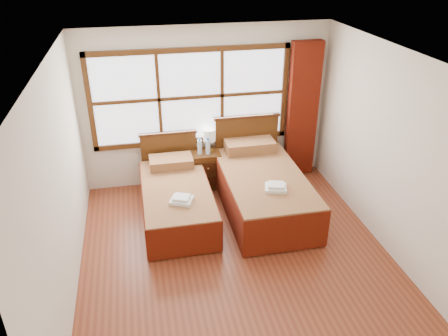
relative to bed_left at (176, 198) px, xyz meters
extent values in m
plane|color=brown|center=(0.65, -1.20, -0.30)|extent=(4.50, 4.50, 0.00)
plane|color=white|center=(0.65, -1.20, 2.30)|extent=(4.50, 4.50, 0.00)
plane|color=silver|center=(0.65, 1.05, 1.00)|extent=(4.00, 0.00, 4.00)
plane|color=silver|center=(-1.35, -1.20, 1.00)|extent=(0.00, 4.50, 4.50)
plane|color=silver|center=(2.65, -1.20, 1.00)|extent=(0.00, 4.50, 4.50)
cube|color=white|center=(0.40, 1.02, 1.20)|extent=(3.00, 0.02, 1.40)
cube|color=#4C2A10|center=(0.40, 1.00, 0.46)|extent=(3.16, 0.06, 0.08)
cube|color=#4C2A10|center=(0.40, 1.00, 1.94)|extent=(3.16, 0.06, 0.08)
cube|color=#4C2A10|center=(-1.14, 1.00, 1.20)|extent=(0.08, 0.06, 1.56)
cube|color=#4C2A10|center=(1.94, 1.00, 1.20)|extent=(0.08, 0.06, 1.56)
cube|color=#4C2A10|center=(-0.10, 1.00, 1.20)|extent=(0.05, 0.05, 1.40)
cube|color=#4C2A10|center=(0.90, 1.00, 1.20)|extent=(0.05, 0.05, 1.40)
cube|color=#4C2A10|center=(0.40, 1.00, 1.20)|extent=(3.00, 0.05, 0.05)
cube|color=#631609|center=(2.25, 0.91, 0.87)|extent=(0.50, 0.16, 2.30)
cube|color=#401E0D|center=(0.00, -0.07, -0.15)|extent=(0.86, 1.73, 0.28)
cube|color=#621F0E|center=(0.00, -0.07, 0.10)|extent=(0.97, 1.91, 0.23)
cube|color=#62190A|center=(-0.48, -0.07, -0.04)|extent=(0.03, 1.91, 0.48)
cube|color=#62190A|center=(0.48, -0.07, -0.04)|extent=(0.03, 1.91, 0.48)
cube|color=#62190A|center=(0.00, -1.02, -0.04)|extent=(0.97, 0.03, 0.48)
cube|color=#621F0E|center=(0.00, 0.63, 0.30)|extent=(0.68, 0.39, 0.15)
cube|color=#4C2A10|center=(0.00, 0.94, 0.17)|extent=(0.90, 0.06, 0.94)
cube|color=#401E0D|center=(0.00, 0.94, 0.65)|extent=(0.94, 0.08, 0.04)
cube|color=#401E0D|center=(1.31, -0.07, -0.13)|extent=(1.03, 2.05, 0.33)
cube|color=#621F0E|center=(1.31, -0.07, 0.18)|extent=(1.15, 2.27, 0.28)
cube|color=#62190A|center=(0.74, -0.07, 0.01)|extent=(0.03, 2.27, 0.57)
cube|color=#62190A|center=(1.88, -0.07, 0.01)|extent=(0.03, 2.27, 0.57)
cube|color=#62190A|center=(1.31, -1.20, 0.01)|extent=(1.15, 0.03, 0.57)
cube|color=#621F0E|center=(1.31, 0.76, 0.41)|extent=(0.80, 0.47, 0.18)
cube|color=#4C2A10|center=(1.31, 0.94, 0.26)|extent=(1.07, 0.06, 1.11)
cube|color=#401E0D|center=(1.31, 0.94, 0.83)|extent=(1.11, 0.08, 0.04)
cube|color=#4C2A10|center=(0.58, 0.80, 0.02)|extent=(0.47, 0.42, 0.62)
cube|color=#401E0D|center=(0.58, 0.58, -0.11)|extent=(0.41, 0.02, 0.19)
cube|color=#401E0D|center=(0.58, 0.58, 0.14)|extent=(0.41, 0.02, 0.19)
sphere|color=#A58237|center=(0.58, 0.56, -0.11)|extent=(0.03, 0.03, 0.03)
sphere|color=#A58237|center=(0.58, 0.56, 0.14)|extent=(0.03, 0.03, 0.03)
cube|color=white|center=(0.03, -0.47, 0.24)|extent=(0.36, 0.34, 0.05)
cube|color=white|center=(0.03, -0.47, 0.29)|extent=(0.27, 0.26, 0.04)
cube|color=white|center=(1.34, -0.57, 0.34)|extent=(0.35, 0.33, 0.05)
cube|color=white|center=(1.34, -0.57, 0.38)|extent=(0.26, 0.25, 0.04)
cylinder|color=#B49539|center=(0.65, 0.83, 0.34)|extent=(0.12, 0.12, 0.02)
cylinder|color=#B49539|center=(0.65, 0.83, 0.43)|extent=(0.03, 0.03, 0.16)
cylinder|color=silver|center=(0.65, 0.83, 0.61)|extent=(0.20, 0.20, 0.20)
cylinder|color=#C2DFFA|center=(0.48, 0.75, 0.45)|extent=(0.07, 0.07, 0.24)
cylinder|color=blue|center=(0.48, 0.75, 0.59)|extent=(0.04, 0.04, 0.03)
cylinder|color=#C2DFFA|center=(0.61, 0.72, 0.45)|extent=(0.07, 0.07, 0.24)
cylinder|color=blue|center=(0.61, 0.72, 0.59)|extent=(0.04, 0.04, 0.03)
camera|label=1|loc=(-0.44, -5.56, 3.41)|focal=35.00mm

